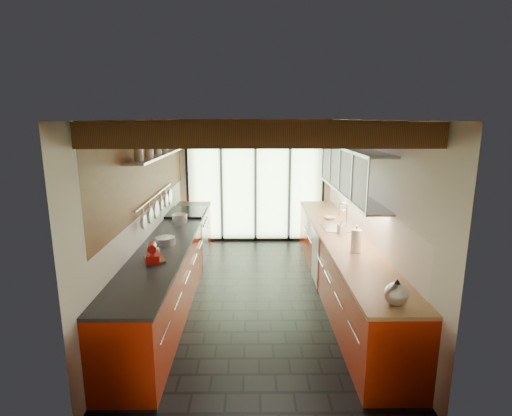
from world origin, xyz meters
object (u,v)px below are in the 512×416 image
at_px(soap_bottle, 341,227).
at_px(paper_towel, 356,241).
at_px(stand_mixer, 153,254).
at_px(kettle, 396,293).
at_px(bowl, 330,218).

bearing_deg(soap_bottle, paper_towel, -90.00).
height_order(stand_mixer, paper_towel, paper_towel).
xyz_separation_m(paper_towel, soap_bottle, (0.00, 0.86, -0.05)).
bearing_deg(paper_towel, kettle, -90.00).
relative_size(stand_mixer, kettle, 1.01).
bearing_deg(soap_bottle, bowl, 90.00).
bearing_deg(bowl, kettle, -90.00).
xyz_separation_m(kettle, soap_bottle, (-0.00, 2.34, -0.01)).
bearing_deg(kettle, bowl, 90.00).
bearing_deg(bowl, stand_mixer, -140.83).
xyz_separation_m(stand_mixer, bowl, (2.54, 2.07, -0.07)).
bearing_deg(stand_mixer, kettle, -24.48).
bearing_deg(bowl, paper_towel, -90.00).
height_order(stand_mixer, soap_bottle, stand_mixer).
distance_m(stand_mixer, kettle, 2.79).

